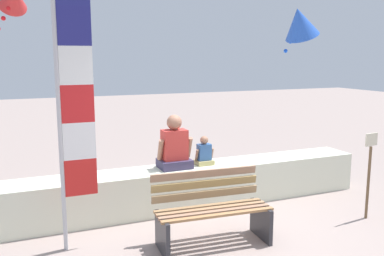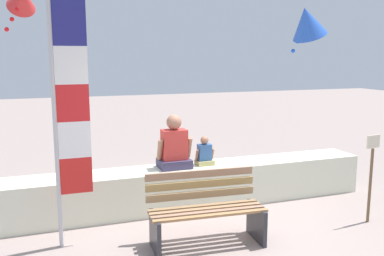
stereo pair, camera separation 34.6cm
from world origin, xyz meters
TOP-DOWN VIEW (x-y plane):
  - ground_plane at (0.00, 0.00)m, footprint 40.00×40.00m
  - seawall_ledge at (0.00, 0.94)m, footprint 5.72×0.64m
  - park_bench at (-0.32, -0.37)m, footprint 1.46×0.71m
  - person_adult at (-0.31, 0.96)m, footprint 0.53×0.39m
  - person_child at (0.18, 0.96)m, footprint 0.30×0.22m
  - flag_banner at (-1.89, 0.14)m, footprint 0.43×0.05m
  - kite_blue at (2.72, 2.07)m, footprint 1.03×0.94m
  - sign_post at (2.09, -0.51)m, footprint 0.24×0.05m

SIDE VIEW (x-z plane):
  - ground_plane at x=0.00m, z-range 0.00..0.00m
  - seawall_ledge at x=0.00m, z-range 0.00..0.64m
  - park_bench at x=-0.32m, z-range -0.04..0.85m
  - sign_post at x=2.09m, z-range 0.12..1.37m
  - person_child at x=0.18m, z-range 0.59..1.04m
  - person_adult at x=-0.31m, z-range 0.55..1.36m
  - flag_banner at x=-1.89m, z-range 0.22..3.53m
  - kite_blue at x=2.72m, z-range 2.47..3.45m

